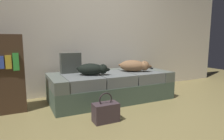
# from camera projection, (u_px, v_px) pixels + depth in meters

# --- Properties ---
(ground_plane) EXTENTS (10.00, 10.00, 0.00)m
(ground_plane) POSITION_uv_depth(u_px,v_px,m) (151.00, 124.00, 2.39)
(ground_plane) COLOR olive
(back_wall) EXTENTS (6.40, 0.10, 2.80)m
(back_wall) POSITION_uv_depth(u_px,v_px,m) (96.00, 20.00, 3.79)
(back_wall) COLOR beige
(back_wall) RESTS_ON ground
(couch) EXTENTS (2.04, 0.91, 0.47)m
(couch) POSITION_uv_depth(u_px,v_px,m) (111.00, 86.00, 3.38)
(couch) COLOR #45584A
(couch) RESTS_ON ground
(dog_dark) EXTENTS (0.52, 0.39, 0.19)m
(dog_dark) POSITION_uv_depth(u_px,v_px,m) (93.00, 69.00, 3.08)
(dog_dark) COLOR black
(dog_dark) RESTS_ON couch
(dog_tan) EXTENTS (0.55, 0.45, 0.20)m
(dog_tan) POSITION_uv_depth(u_px,v_px,m) (135.00, 66.00, 3.43)
(dog_tan) COLOR brown
(dog_tan) RESTS_ON couch
(tv_remote) EXTENTS (0.09, 0.16, 0.02)m
(tv_remote) POSITION_uv_depth(u_px,v_px,m) (151.00, 68.00, 3.81)
(tv_remote) COLOR black
(tv_remote) RESTS_ON couch
(throw_pillow) EXTENTS (0.34, 0.13, 0.34)m
(throw_pillow) POSITION_uv_depth(u_px,v_px,m) (71.00, 63.00, 3.27)
(throw_pillow) COLOR #40433C
(throw_pillow) RESTS_ON couch
(handbag) EXTENTS (0.32, 0.18, 0.38)m
(handbag) POSITION_uv_depth(u_px,v_px,m) (106.00, 112.00, 2.45)
(handbag) COLOR #3C2F34
(handbag) RESTS_ON ground
(bookshelf) EXTENTS (0.56, 0.30, 1.10)m
(bookshelf) POSITION_uv_depth(u_px,v_px,m) (3.00, 74.00, 2.71)
(bookshelf) COLOR #442F20
(bookshelf) RESTS_ON ground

